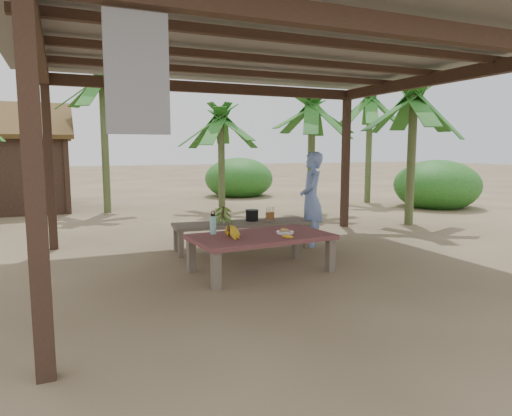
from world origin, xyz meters
name	(u,v)px	position (x,y,z in m)	size (l,w,h in m)	color
ground	(269,265)	(0.00, 0.00, 0.00)	(80.00, 80.00, 0.00)	brown
pavilion	(269,61)	(-0.01, -0.01, 2.78)	(6.60, 5.60, 2.95)	black
work_table	(261,240)	(-0.26, -0.29, 0.43)	(1.87, 1.14, 0.50)	brown
bench	(242,226)	(0.01, 1.05, 0.39)	(2.24, 0.78, 0.45)	brown
ripe_banana_bunch	(228,231)	(-0.72, -0.34, 0.59)	(0.28, 0.24, 0.17)	yellow
plate	(285,232)	(0.06, -0.36, 0.52)	(0.23, 0.23, 0.04)	white
loose_banana_front	(288,237)	(-0.04, -0.65, 0.52)	(0.04, 0.15, 0.04)	yellow
loose_banana_side	(285,230)	(0.14, -0.22, 0.52)	(0.04, 0.15, 0.04)	yellow
water_flask	(213,224)	(-0.82, 0.01, 0.63)	(0.08, 0.08, 0.31)	#3BB8A7
green_banana_stalk	(223,214)	(-0.31, 1.07, 0.59)	(0.25, 0.25, 0.29)	#598C2D
cooking_pot	(252,215)	(0.20, 1.12, 0.54)	(0.21, 0.21, 0.17)	black
skewer_rack	(270,214)	(0.46, 0.96, 0.57)	(0.18, 0.08, 0.24)	#A57F47
woman	(311,199)	(1.17, 0.87, 0.79)	(0.57, 0.38, 1.57)	#7390D9
banana_plant_ne	(312,116)	(3.11, 4.26, 2.42)	(1.80, 1.80, 2.90)	#596638
banana_plant_n	(221,127)	(1.31, 5.88, 2.20)	(1.80, 1.80, 2.68)	#596638
banana_plant_nw	(103,89)	(-1.59, 6.42, 3.08)	(1.80, 1.80, 3.58)	#596638
banana_plant_e	(413,109)	(4.20, 1.94, 2.45)	(1.80, 1.80, 2.93)	#596638
banana_plant_far	(370,108)	(5.88, 5.63, 2.83)	(1.80, 1.80, 3.32)	#596638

